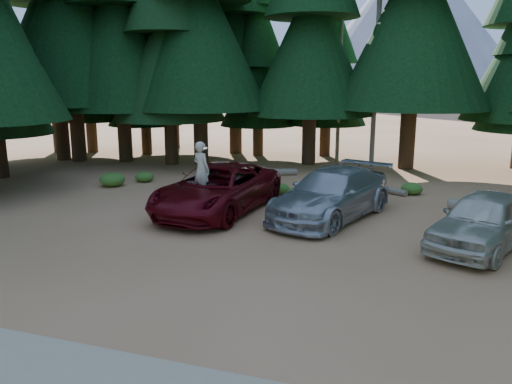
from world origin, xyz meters
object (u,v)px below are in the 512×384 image
(silver_minivan_right, at_px, (484,220))
(log_mid, at_px, (373,187))
(frisbee_player, at_px, (201,170))
(log_left, at_px, (249,173))
(silver_minivan_center, at_px, (332,194))
(red_pickup, at_px, (217,189))

(silver_minivan_right, relative_size, log_mid, 1.43)
(frisbee_player, relative_size, log_left, 0.41)
(silver_minivan_center, relative_size, log_left, 1.23)
(red_pickup, height_order, silver_minivan_center, red_pickup)
(silver_minivan_center, height_order, silver_minivan_right, silver_minivan_center)
(silver_minivan_center, xyz_separation_m, silver_minivan_right, (4.34, -1.67, -0.04))
(silver_minivan_center, relative_size, silver_minivan_right, 1.23)
(silver_minivan_right, bearing_deg, silver_minivan_center, -176.42)
(silver_minivan_center, bearing_deg, silver_minivan_right, -2.56)
(log_left, height_order, log_mid, log_left)
(red_pickup, height_order, log_left, red_pickup)
(red_pickup, distance_m, silver_minivan_center, 3.80)
(log_left, bearing_deg, log_mid, -37.51)
(log_mid, bearing_deg, red_pickup, -101.09)
(silver_minivan_center, distance_m, log_left, 7.72)
(red_pickup, height_order, log_mid, red_pickup)
(silver_minivan_center, bearing_deg, frisbee_player, -145.40)
(frisbee_player, bearing_deg, log_left, -59.01)
(silver_minivan_center, bearing_deg, red_pickup, -154.05)
(log_mid, bearing_deg, silver_minivan_right, -30.28)
(silver_minivan_center, xyz_separation_m, frisbee_player, (-4.03, -1.16, 0.77))
(frisbee_player, height_order, log_mid, frisbee_player)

